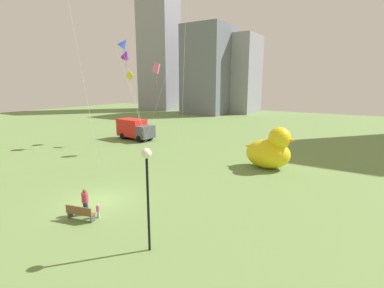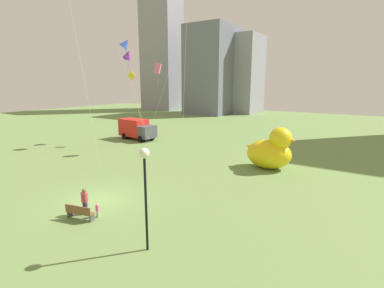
{
  "view_description": "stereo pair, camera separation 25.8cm",
  "coord_description": "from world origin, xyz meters",
  "px_view_note": "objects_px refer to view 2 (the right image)",
  "views": [
    {
      "loc": [
        15.18,
        -11.94,
        7.86
      ],
      "look_at": [
        3.85,
        5.74,
        3.38
      ],
      "focal_mm": 26.82,
      "sensor_mm": 36.0,
      "label": 1
    },
    {
      "loc": [
        15.4,
        -11.8,
        7.86
      ],
      "look_at": [
        3.85,
        5.74,
        3.38
      ],
      "focal_mm": 26.82,
      "sensor_mm": 36.0,
      "label": 2
    }
  ],
  "objects_px": {
    "kite_purple": "(128,55)",
    "box_truck": "(137,129)",
    "kite_blue": "(126,44)",
    "giant_inflatable_duck": "(271,151)",
    "person_child": "(97,210)",
    "person_adult": "(85,200)",
    "lamppost": "(145,173)",
    "park_bench": "(79,212)",
    "kite_pink": "(158,69)",
    "kite_yellow": "(132,78)"
  },
  "relations": [
    {
      "from": "giant_inflatable_duck",
      "to": "kite_pink",
      "type": "distance_m",
      "value": 15.44
    },
    {
      "from": "person_child",
      "to": "giant_inflatable_duck",
      "type": "distance_m",
      "value": 16.43
    },
    {
      "from": "park_bench",
      "to": "box_truck",
      "type": "bearing_deg",
      "value": 126.27
    },
    {
      "from": "kite_pink",
      "to": "lamppost",
      "type": "bearing_deg",
      "value": -51.9
    },
    {
      "from": "lamppost",
      "to": "park_bench",
      "type": "bearing_deg",
      "value": 178.44
    },
    {
      "from": "person_adult",
      "to": "kite_pink",
      "type": "bearing_deg",
      "value": 114.41
    },
    {
      "from": "kite_yellow",
      "to": "giant_inflatable_duck",
      "type": "bearing_deg",
      "value": -4.08
    },
    {
      "from": "person_adult",
      "to": "box_truck",
      "type": "xyz_separation_m",
      "value": [
        -14.15,
        19.12,
        0.54
      ]
    },
    {
      "from": "box_truck",
      "to": "kite_purple",
      "type": "height_order",
      "value": "kite_purple"
    },
    {
      "from": "kite_yellow",
      "to": "kite_blue",
      "type": "xyz_separation_m",
      "value": [
        -0.32,
        -0.52,
        4.16
      ]
    },
    {
      "from": "giant_inflatable_duck",
      "to": "kite_purple",
      "type": "xyz_separation_m",
      "value": [
        -20.61,
        2.57,
        9.82
      ]
    },
    {
      "from": "park_bench",
      "to": "person_adult",
      "type": "height_order",
      "value": "person_adult"
    },
    {
      "from": "box_truck",
      "to": "kite_yellow",
      "type": "bearing_deg",
      "value": -52.74
    },
    {
      "from": "person_adult",
      "to": "kite_blue",
      "type": "relative_size",
      "value": 0.12
    },
    {
      "from": "giant_inflatable_duck",
      "to": "person_child",
      "type": "bearing_deg",
      "value": -108.98
    },
    {
      "from": "kite_yellow",
      "to": "kite_purple",
      "type": "distance_m",
      "value": 3.76
    },
    {
      "from": "person_child",
      "to": "kite_purple",
      "type": "height_order",
      "value": "kite_purple"
    },
    {
      "from": "person_adult",
      "to": "kite_yellow",
      "type": "distance_m",
      "value": 22.39
    },
    {
      "from": "lamppost",
      "to": "kite_blue",
      "type": "distance_m",
      "value": 26.86
    },
    {
      "from": "lamppost",
      "to": "kite_yellow",
      "type": "bearing_deg",
      "value": 135.82
    },
    {
      "from": "person_adult",
      "to": "kite_purple",
      "type": "height_order",
      "value": "kite_purple"
    },
    {
      "from": "person_child",
      "to": "park_bench",
      "type": "bearing_deg",
      "value": -126.82
    },
    {
      "from": "giant_inflatable_duck",
      "to": "lamppost",
      "type": "height_order",
      "value": "lamppost"
    },
    {
      "from": "giant_inflatable_duck",
      "to": "park_bench",
      "type": "bearing_deg",
      "value": -109.99
    },
    {
      "from": "giant_inflatable_duck",
      "to": "kite_yellow",
      "type": "height_order",
      "value": "kite_yellow"
    },
    {
      "from": "kite_purple",
      "to": "kite_blue",
      "type": "bearing_deg",
      "value": -49.79
    },
    {
      "from": "park_bench",
      "to": "lamppost",
      "type": "distance_m",
      "value": 6.38
    },
    {
      "from": "park_bench",
      "to": "kite_pink",
      "type": "distance_m",
      "value": 19.98
    },
    {
      "from": "person_child",
      "to": "giant_inflatable_duck",
      "type": "relative_size",
      "value": 0.18
    },
    {
      "from": "box_truck",
      "to": "kite_blue",
      "type": "relative_size",
      "value": 0.43
    },
    {
      "from": "park_bench",
      "to": "kite_purple",
      "type": "xyz_separation_m",
      "value": [
        -14.68,
        18.86,
        11.03
      ]
    },
    {
      "from": "kite_purple",
      "to": "box_truck",
      "type": "bearing_deg",
      "value": 80.46
    },
    {
      "from": "box_truck",
      "to": "kite_purple",
      "type": "distance_m",
      "value": 10.11
    },
    {
      "from": "kite_purple",
      "to": "person_child",
      "type": "bearing_deg",
      "value": -49.77
    },
    {
      "from": "lamppost",
      "to": "kite_yellow",
      "type": "height_order",
      "value": "kite_yellow"
    },
    {
      "from": "park_bench",
      "to": "giant_inflatable_duck",
      "type": "relative_size",
      "value": 0.38
    },
    {
      "from": "giant_inflatable_duck",
      "to": "box_truck",
      "type": "xyz_separation_m",
      "value": [
        -20.45,
        3.5,
        -0.25
      ]
    },
    {
      "from": "person_adult",
      "to": "kite_pink",
      "type": "height_order",
      "value": "kite_pink"
    },
    {
      "from": "person_child",
      "to": "giant_inflatable_duck",
      "type": "xyz_separation_m",
      "value": [
        5.33,
        15.49,
        1.22
      ]
    },
    {
      "from": "park_bench",
      "to": "kite_yellow",
      "type": "bearing_deg",
      "value": 126.15
    },
    {
      "from": "giant_inflatable_duck",
      "to": "kite_blue",
      "type": "xyz_separation_m",
      "value": [
        -19.13,
        0.82,
        10.91
      ]
    },
    {
      "from": "giant_inflatable_duck",
      "to": "kite_blue",
      "type": "bearing_deg",
      "value": 177.54
    },
    {
      "from": "kite_purple",
      "to": "kite_yellow",
      "type": "bearing_deg",
      "value": -34.37
    },
    {
      "from": "lamppost",
      "to": "box_truck",
      "type": "height_order",
      "value": "lamppost"
    },
    {
      "from": "kite_purple",
      "to": "kite_pink",
      "type": "height_order",
      "value": "kite_purple"
    },
    {
      "from": "person_child",
      "to": "kite_purple",
      "type": "distance_m",
      "value": 26.11
    },
    {
      "from": "box_truck",
      "to": "lamppost",
      "type": "bearing_deg",
      "value": -45.0
    },
    {
      "from": "box_truck",
      "to": "kite_yellow",
      "type": "distance_m",
      "value": 7.51
    },
    {
      "from": "person_child",
      "to": "kite_pink",
      "type": "bearing_deg",
      "value": 117.48
    },
    {
      "from": "kite_blue",
      "to": "person_child",
      "type": "bearing_deg",
      "value": -49.77
    }
  ]
}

